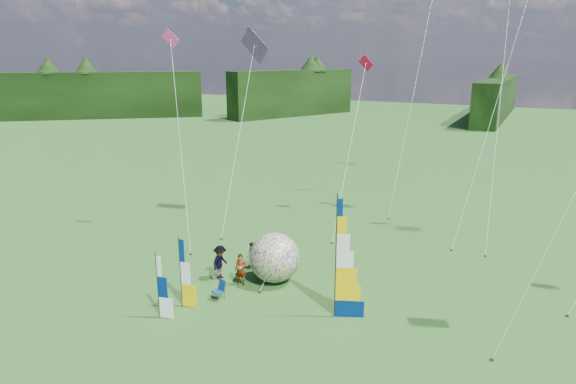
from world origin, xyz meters
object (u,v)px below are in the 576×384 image
at_px(side_banner_far, 158,287).
at_px(spectator_a, 241,270).
at_px(spectator_b, 252,256).
at_px(spectator_c, 220,262).
at_px(camp_chair, 218,290).
at_px(kite_whale, 504,65).
at_px(feather_banner_main, 336,259).
at_px(bol_inflatable, 274,258).
at_px(side_banner_left, 180,273).
at_px(spectator_d, 281,252).

relative_size(side_banner_far, spectator_a, 1.79).
distance_m(spectator_b, spectator_c, 2.09).
relative_size(spectator_a, camp_chair, 1.72).
distance_m(side_banner_far, spectator_a, 4.83).
height_order(spectator_c, kite_whale, kite_whale).
bearing_deg(feather_banner_main, spectator_c, 150.16).
bearing_deg(camp_chair, spectator_b, 118.05).
relative_size(bol_inflatable, spectator_b, 1.75).
distance_m(spectator_a, spectator_b, 2.13).
height_order(side_banner_far, spectator_b, side_banner_far).
bearing_deg(spectator_c, kite_whale, -39.67).
height_order(feather_banner_main, side_banner_far, feather_banner_main).
height_order(bol_inflatable, spectator_c, bol_inflatable).
bearing_deg(feather_banner_main, side_banner_left, 177.54).
xyz_separation_m(spectator_b, camp_chair, (0.45, -3.97, -0.27)).
height_order(feather_banner_main, side_banner_left, feather_banner_main).
bearing_deg(camp_chair, kite_whale, 80.45).
bearing_deg(feather_banner_main, spectator_d, 119.06).
bearing_deg(camp_chair, side_banner_far, -96.40).
bearing_deg(spectator_d, spectator_c, 91.41).
bearing_deg(spectator_d, bol_inflatable, 143.95).
relative_size(side_banner_left, spectator_d, 2.02).
bearing_deg(camp_chair, bol_inflatable, 86.72).
height_order(bol_inflatable, spectator_b, bol_inflatable).
xyz_separation_m(feather_banner_main, spectator_a, (-5.55, 0.90, -1.95)).
relative_size(side_banner_far, spectator_d, 1.79).
height_order(feather_banner_main, kite_whale, kite_whale).
distance_m(spectator_c, spectator_d, 3.62).
bearing_deg(spectator_d, camp_chair, 116.79).
relative_size(spectator_a, spectator_d, 1.00).
bearing_deg(spectator_d, side_banner_far, 109.68).
bearing_deg(kite_whale, side_banner_left, -99.55).
bearing_deg(bol_inflatable, spectator_c, -158.89).
height_order(spectator_c, camp_chair, spectator_c).
xyz_separation_m(feather_banner_main, spectator_c, (-6.89, 1.03, -1.86)).
bearing_deg(bol_inflatable, side_banner_left, -120.53).
distance_m(bol_inflatable, spectator_c, 2.90).
bearing_deg(spectator_b, kite_whale, 78.86).
relative_size(spectator_c, kite_whale, 0.08).
relative_size(feather_banner_main, side_banner_left, 1.66).
bearing_deg(spectator_a, side_banner_far, -124.01).
distance_m(feather_banner_main, bol_inflatable, 4.92).
distance_m(spectator_c, camp_chair, 2.44).
distance_m(feather_banner_main, side_banner_left, 7.27).
distance_m(bol_inflatable, spectator_d, 2.13).
bearing_deg(side_banner_far, kite_whale, 47.85).
height_order(spectator_a, spectator_c, spectator_c).
height_order(side_banner_far, camp_chair, side_banner_far).
bearing_deg(spectator_a, side_banner_left, -127.17).
bearing_deg(spectator_a, camp_chair, -108.45).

